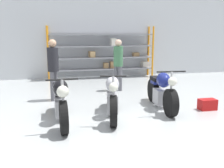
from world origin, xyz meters
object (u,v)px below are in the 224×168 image
motorcycle_blue (161,91)px  person_browsing (118,61)px  motorcycle_silver (112,97)px  person_near_rack (53,65)px  motorcycle_black (61,101)px  toolbox (207,104)px  shelving_rack (104,53)px

motorcycle_blue → person_browsing: (-0.58, 2.32, 0.56)m
motorcycle_silver → person_near_rack: size_ratio=1.17×
motorcycle_black → toolbox: motorcycle_black is taller
shelving_rack → person_near_rack: size_ratio=2.60×
person_browsing → person_near_rack: 2.31m
motorcycle_black → motorcycle_silver: bearing=94.3°
shelving_rack → motorcycle_black: shelving_rack is taller
motorcycle_black → motorcycle_silver: (1.21, 0.15, -0.02)m
motorcycle_silver → person_browsing: bearing=174.2°
person_browsing → motorcycle_blue: bearing=66.4°
person_near_rack → motorcycle_black: bearing=126.0°
motorcycle_blue → person_browsing: 2.45m
person_browsing → person_near_rack: size_ratio=0.98×
shelving_rack → motorcycle_black: 5.77m
motorcycle_black → person_near_rack: (-0.14, 1.92, 0.57)m
shelving_rack → motorcycle_blue: bearing=-83.3°
motorcycle_silver → toolbox: motorcycle_silver is taller
shelving_rack → person_browsing: (-0.01, -2.60, -0.07)m
motorcycle_silver → motorcycle_blue: motorcycle_silver is taller
shelving_rack → toolbox: size_ratio=10.53×
motorcycle_silver → person_near_rack: (-1.35, 1.77, 0.59)m
motorcycle_silver → toolbox: (2.51, -0.07, -0.33)m
motorcycle_blue → person_browsing: bearing=-161.3°
shelving_rack → person_browsing: size_ratio=2.65×
person_near_rack → shelving_rack: bearing=-90.3°
toolbox → motorcycle_black: bearing=-178.8°
motorcycle_silver → person_browsing: person_browsing is taller
person_browsing → toolbox: (1.70, -2.70, -0.90)m
shelving_rack → motorcycle_silver: shelving_rack is taller
shelving_rack → toolbox: 5.65m
motorcycle_black → person_browsing: bearing=141.3°
motorcycle_black → shelving_rack: bearing=156.7°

